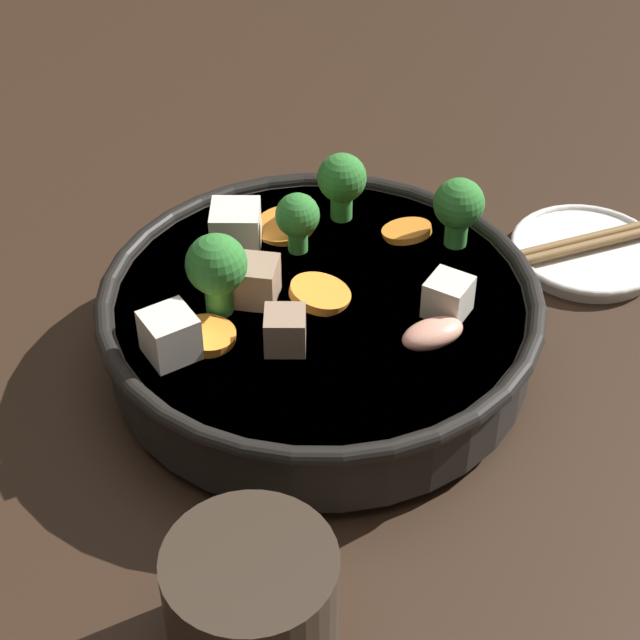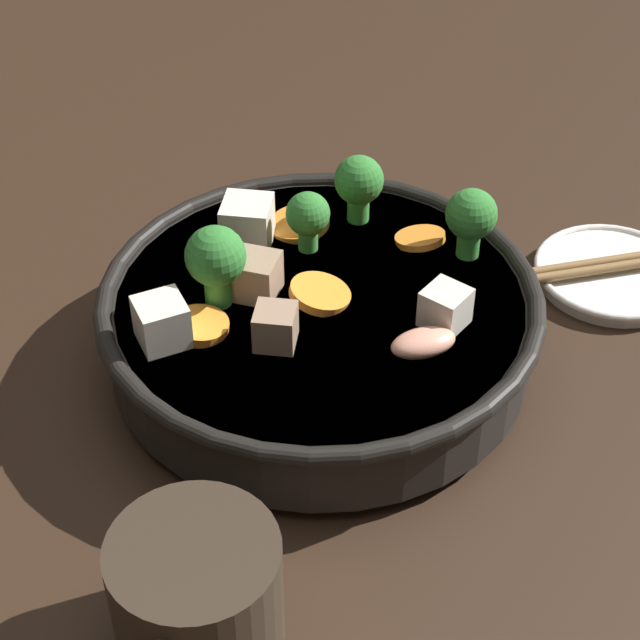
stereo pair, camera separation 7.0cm
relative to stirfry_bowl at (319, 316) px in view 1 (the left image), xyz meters
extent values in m
plane|color=black|center=(0.00, 0.00, -0.04)|extent=(3.00, 3.00, 0.00)
cylinder|color=black|center=(0.00, 0.00, -0.04)|extent=(0.15, 0.15, 0.01)
cylinder|color=black|center=(0.00, 0.00, -0.01)|extent=(0.28, 0.28, 0.05)
torus|color=black|center=(0.00, 0.00, 0.02)|extent=(0.29, 0.29, 0.01)
cylinder|color=brown|center=(0.00, 0.00, 0.00)|extent=(0.26, 0.26, 0.03)
cylinder|color=orange|center=(-0.08, 0.05, 0.02)|extent=(0.05, 0.05, 0.01)
cylinder|color=orange|center=(-0.07, -0.03, 0.02)|extent=(0.05, 0.05, 0.01)
cylinder|color=orange|center=(0.00, 0.00, 0.02)|extent=(0.05, 0.05, 0.01)
cylinder|color=orange|center=(0.05, -0.06, 0.02)|extent=(0.04, 0.04, 0.01)
cylinder|color=green|center=(-0.07, 0.09, 0.03)|extent=(0.02, 0.02, 0.02)
sphere|color=#2D752D|center=(-0.07, 0.09, 0.05)|extent=(0.03, 0.03, 0.03)
cylinder|color=green|center=(0.02, -0.06, 0.03)|extent=(0.02, 0.02, 0.02)
sphere|color=#2D752D|center=(0.02, -0.06, 0.05)|extent=(0.04, 0.04, 0.04)
cylinder|color=green|center=(-0.09, 0.01, 0.03)|extent=(0.02, 0.02, 0.02)
sphere|color=#2D752D|center=(-0.09, 0.01, 0.05)|extent=(0.03, 0.03, 0.03)
cylinder|color=green|center=(-0.05, -0.02, 0.03)|extent=(0.01, 0.01, 0.02)
sphere|color=#2D752D|center=(-0.05, -0.02, 0.04)|extent=(0.03, 0.03, 0.03)
cube|color=silver|center=(0.06, -0.08, 0.03)|extent=(0.04, 0.04, 0.03)
cube|color=silver|center=(-0.05, -0.06, 0.03)|extent=(0.04, 0.04, 0.03)
cube|color=#9E7F66|center=(0.05, -0.02, 0.03)|extent=(0.03, 0.03, 0.02)
cube|color=silver|center=(0.01, 0.08, 0.03)|extent=(0.03, 0.03, 0.03)
cube|color=#9E7F66|center=(0.01, -0.04, 0.03)|extent=(0.03, 0.03, 0.03)
ellipsoid|color=#EA9E84|center=(0.04, 0.07, 0.02)|extent=(0.04, 0.05, 0.01)
cylinder|color=white|center=(-0.14, 0.19, -0.04)|extent=(0.11, 0.11, 0.01)
torus|color=white|center=(-0.14, 0.19, -0.03)|extent=(0.12, 0.12, 0.01)
cylinder|color=#33281E|center=(0.22, -0.01, -0.01)|extent=(0.09, 0.09, 0.07)
cylinder|color=olive|center=(-0.13, 0.19, -0.02)|extent=(0.10, 0.19, 0.01)
cylinder|color=olive|center=(-0.14, 0.19, -0.02)|extent=(0.10, 0.19, 0.01)
camera|label=1|loc=(0.53, 0.06, 0.45)|focal=60.00mm
camera|label=2|loc=(0.52, 0.13, 0.45)|focal=60.00mm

